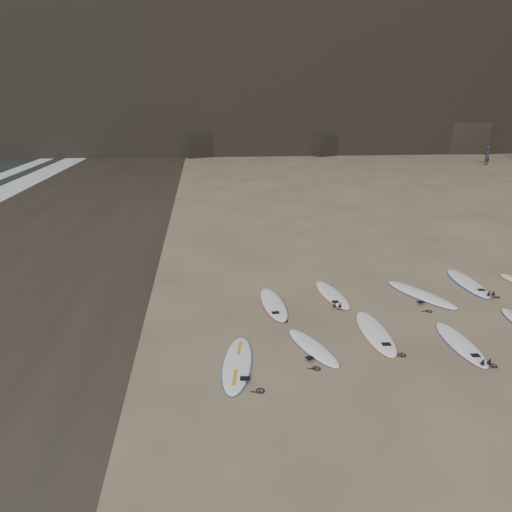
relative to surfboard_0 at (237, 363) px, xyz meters
The scene contains 11 objects.
ground 4.68m from the surfboard_0, 11.60° to the left, with size 240.00×240.00×0.00m, color #897559.
wet_sand 13.80m from the surfboard_0, 127.55° to the left, with size 12.00×200.00×0.01m, color #383026.
surfboard_0 is the anchor object (origin of this frame).
surfboard_1 2.01m from the surfboard_0, 17.87° to the left, with size 0.54×2.23×0.08m, color white.
surfboard_2 3.92m from the surfboard_0, 18.46° to the left, with size 0.65×2.72×0.10m, color white.
surfboard_3 5.66m from the surfboard_0, ahead, with size 0.60×2.49×0.09m, color white.
surfboard_5 3.68m from the surfboard_0, 68.82° to the left, with size 0.63×2.62×0.09m, color white.
surfboard_6 5.17m from the surfboard_0, 50.73° to the left, with size 0.59×2.47×0.09m, color white.
surfboard_7 7.09m from the surfboard_0, 31.40° to the left, with size 0.66×2.76×0.10m, color white.
surfboard_8 9.24m from the surfboard_0, 29.39° to the left, with size 0.67×2.79×0.10m, color white.
person_a 44.06m from the surfboard_0, 53.20° to the left, with size 0.64×0.42×1.75m, color black.
Camera 1 is at (-5.26, -11.21, 5.86)m, focal length 35.00 mm.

